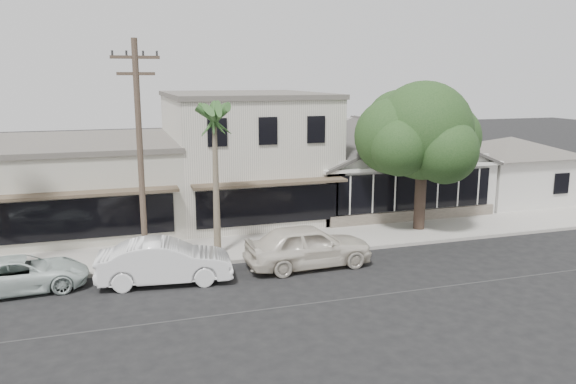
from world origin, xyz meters
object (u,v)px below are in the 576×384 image
object	(u,v)px
car_0	(308,246)
car_1	(165,262)
shade_tree	(420,133)
car_2	(22,274)
utility_pole	(140,151)

from	to	relation	value
car_0	car_1	xyz separation A→B (m)	(-5.72, -0.09, -0.06)
car_1	shade_tree	distance (m)	13.83
car_0	car_2	bearing A→B (deg)	84.84
car_0	car_2	world-z (taller)	car_0
shade_tree	utility_pole	bearing A→B (deg)	-171.42
car_1	shade_tree	xyz separation A→B (m)	(12.71, 3.66, 4.07)
utility_pole	car_1	size ratio (longest dim) A/B	1.81
utility_pole	car_2	distance (m)	6.12
utility_pole	car_1	bearing A→B (deg)	-69.57
car_0	car_2	size ratio (longest dim) A/B	1.13
utility_pole	shade_tree	bearing A→B (deg)	8.58
shade_tree	car_0	bearing A→B (deg)	-152.99
shade_tree	car_1	bearing A→B (deg)	-163.95
car_2	utility_pole	bearing A→B (deg)	-82.69
utility_pole	shade_tree	distance (m)	13.47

